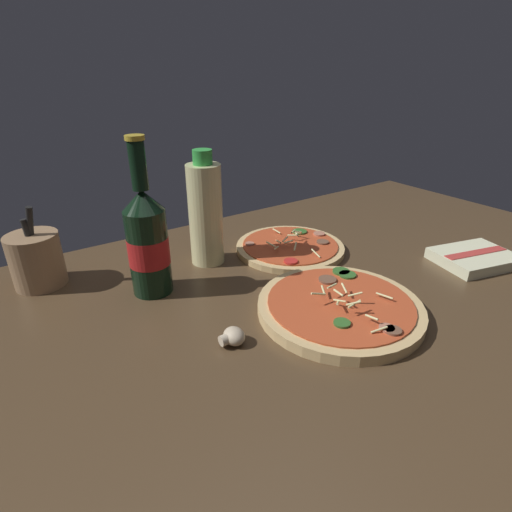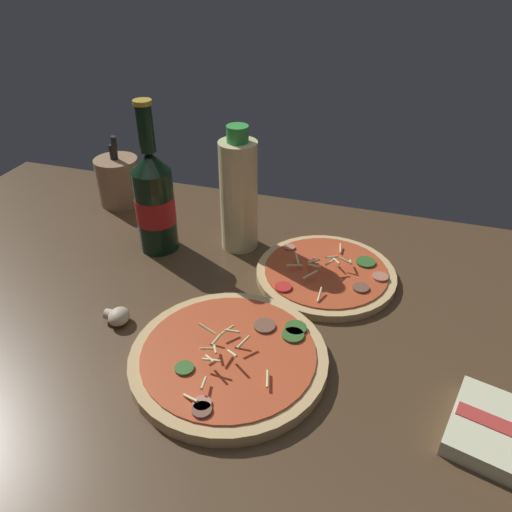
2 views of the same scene
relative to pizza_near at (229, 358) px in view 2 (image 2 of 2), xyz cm
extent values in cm
cube|color=#4C3823|center=(1.30, 9.19, -2.36)|extent=(160.00, 90.00, 2.50)
cylinder|color=tan|center=(-0.04, -0.01, -0.14)|extent=(28.83, 28.83, 1.95)
cylinder|color=#C14C28|center=(-0.04, -0.01, 0.98)|extent=(25.37, 25.37, 0.30)
cylinder|color=brown|center=(3.36, 6.77, 1.33)|extent=(3.39, 3.39, 0.40)
cylinder|color=#B7755B|center=(0.02, -9.95, 1.33)|extent=(2.48, 2.48, 0.40)
cylinder|color=#336628|center=(-4.70, -4.99, 1.33)|extent=(2.72, 2.72, 0.40)
cylinder|color=#336628|center=(8.03, 6.03, 1.33)|extent=(3.32, 3.32, 0.40)
cylinder|color=brown|center=(0.37, -10.89, 1.33)|extent=(2.61, 2.61, 0.40)
cylinder|color=#336628|center=(8.01, 7.74, 1.33)|extent=(3.38, 3.38, 0.40)
cylinder|color=beige|center=(-1.23, -3.93, 3.21)|extent=(2.10, 1.81, 1.09)
cylinder|color=beige|center=(-1.02, -3.95, 3.02)|extent=(2.77, 0.37, 0.77)
cylinder|color=beige|center=(-1.31, 3.07, 2.40)|extent=(1.60, 2.29, 0.63)
cylinder|color=beige|center=(6.93, -3.77, 1.77)|extent=(1.14, 3.02, 0.40)
cylinder|color=beige|center=(-1.53, -0.76, 3.76)|extent=(0.71, 2.48, 0.47)
cylinder|color=beige|center=(1.51, -1.96, 3.09)|extent=(2.11, 1.85, 1.17)
cylinder|color=beige|center=(1.89, 1.08, 2.66)|extent=(1.42, 2.50, 0.92)
cylinder|color=beige|center=(-3.86, 1.58, 3.18)|extent=(2.99, 0.88, 1.20)
cylinder|color=beige|center=(-2.50, -1.69, 2.61)|extent=(2.05, 1.74, 1.14)
cylinder|color=beige|center=(-1.57, -1.20, 2.43)|extent=(1.31, 2.03, 0.57)
cylinder|color=beige|center=(-0.18, 2.14, 3.28)|extent=(2.27, 0.48, 0.44)
cylinder|color=beige|center=(-1.62, -9.78, 1.63)|extent=(2.62, 1.37, 1.02)
cylinder|color=beige|center=(-0.73, -7.45, 2.25)|extent=(0.66, 2.30, 0.57)
cylinder|color=tan|center=(9.37, 25.48, -0.41)|extent=(25.25, 25.25, 1.40)
cylinder|color=#C14C28|center=(9.37, 25.48, 0.44)|extent=(22.22, 22.22, 0.30)
cylinder|color=#B7755B|center=(18.95, 25.93, 0.79)|extent=(2.82, 2.82, 0.40)
cylinder|color=#B7755B|center=(1.10, 30.49, 0.79)|extent=(2.14, 2.14, 0.40)
cylinder|color=#336628|center=(15.92, 29.82, 0.79)|extent=(3.58, 3.58, 0.40)
cylinder|color=brown|center=(16.09, 21.66, 0.79)|extent=(2.86, 2.86, 0.40)
cylinder|color=red|center=(3.38, 17.86, 0.79)|extent=(2.94, 2.94, 0.40)
cylinder|color=beige|center=(7.49, 23.83, 2.18)|extent=(2.32, 0.77, 0.54)
cylinder|color=beige|center=(10.16, 25.45, 3.54)|extent=(2.12, 1.41, 0.47)
cylinder|color=beige|center=(9.85, 17.17, 1.21)|extent=(0.36, 2.93, 1.24)
cylinder|color=beige|center=(10.13, 24.06, 3.27)|extent=(1.36, 2.38, 0.55)
cylinder|color=beige|center=(13.39, 27.40, 1.84)|extent=(0.79, 1.99, 0.87)
cylinder|color=beige|center=(10.94, 26.79, 1.95)|extent=(1.64, 2.06, 0.67)
cylinder|color=beige|center=(6.50, 26.24, 1.60)|extent=(1.11, 2.67, 0.91)
cylinder|color=beige|center=(3.92, 25.73, 1.73)|extent=(1.37, 2.33, 1.09)
cylinder|color=beige|center=(3.92, 23.63, 1.65)|extent=(2.62, 2.14, 1.08)
cylinder|color=beige|center=(12.35, 26.53, 2.63)|extent=(2.33, 0.85, 0.79)
cylinder|color=beige|center=(10.76, 32.57, 1.17)|extent=(0.85, 2.59, 0.84)
cylinder|color=beige|center=(7.31, 21.22, 2.01)|extent=(2.34, 2.20, 1.09)
cylinder|color=beige|center=(7.21, 24.77, 2.53)|extent=(2.15, 1.11, 0.85)
cylinder|color=black|center=(-24.16, 25.87, 7.04)|extent=(7.51, 7.51, 16.31)
cone|color=black|center=(-24.16, 25.87, 17.07)|extent=(7.51, 7.51, 3.75)
cylinder|color=black|center=(-24.16, 25.87, 23.12)|extent=(2.85, 2.85, 8.34)
cylinder|color=gold|center=(-24.16, 25.87, 27.69)|extent=(3.28, 3.28, 0.80)
cylinder|color=red|center=(-24.16, 25.87, 7.37)|extent=(7.59, 7.59, 5.22)
cylinder|color=beige|center=(-9.22, 31.43, 9.66)|extent=(7.23, 7.23, 21.55)
cylinder|color=green|center=(-9.22, 31.43, 21.91)|extent=(3.98, 3.98, 2.94)
cylinder|color=beige|center=(-21.41, 3.08, 0.24)|extent=(1.74, 1.74, 1.74)
ellipsoid|color=#C6B293|center=(-19.87, 3.08, 0.24)|extent=(3.28, 3.86, 2.70)
cylinder|color=#9E7A56|center=(-41.51, 40.89, 4.18)|extent=(9.65, 9.65, 10.58)
cylinder|color=black|center=(-41.72, 40.63, 7.90)|extent=(2.22, 2.12, 9.63)
cylinder|color=black|center=(-41.45, 40.96, 9.11)|extent=(3.38, 3.15, 12.00)
camera|label=1|loc=(-45.76, -40.64, 38.05)|focal=28.00mm
camera|label=2|loc=(19.50, -48.71, 52.24)|focal=35.00mm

